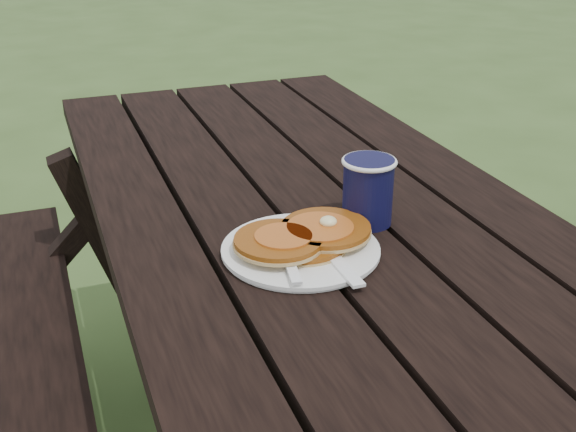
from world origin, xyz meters
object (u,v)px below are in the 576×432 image
object	(u,v)px
plate	(301,250)
pancake_stack	(304,236)
coffee_cup	(368,188)
picnic_table	(324,394)

from	to	relation	value
plate	pancake_stack	world-z (taller)	pancake_stack
pancake_stack	coffee_cup	bearing A→B (deg)	23.05
picnic_table	coffee_cup	bearing A→B (deg)	-38.74
picnic_table	pancake_stack	world-z (taller)	pancake_stack
plate	pancake_stack	size ratio (longest dim) A/B	1.07
plate	coffee_cup	bearing A→B (deg)	24.10
plate	pancake_stack	bearing A→B (deg)	38.71
pancake_stack	plate	bearing A→B (deg)	-141.29
pancake_stack	coffee_cup	size ratio (longest dim) A/B	1.95
picnic_table	plate	size ratio (longest dim) A/B	7.51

